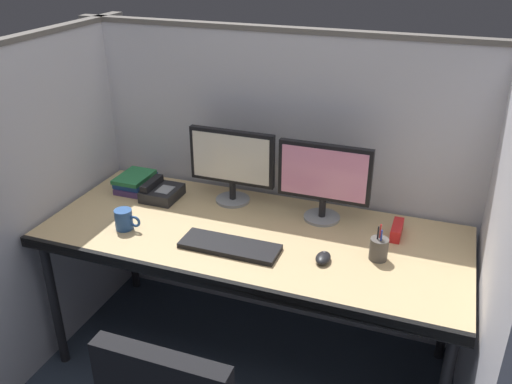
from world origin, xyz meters
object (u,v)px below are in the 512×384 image
object	(u,v)px
monitor_right	(324,177)
computer_mouse	(323,258)
pen_cup	(379,249)
desk	(251,243)
monitor_left	(232,161)
keyboard_main	(230,246)
book_stack	(136,182)
coffee_mug	(124,220)
desk_phone	(161,192)
red_stapler	(397,230)

from	to	relation	value
monitor_right	computer_mouse	bearing A→B (deg)	-75.12
monitor_right	computer_mouse	xyz separation A→B (m)	(0.09, -0.35, -0.20)
monitor_right	pen_cup	bearing A→B (deg)	-40.30
desk	monitor_left	bearing A→B (deg)	126.69
keyboard_main	book_stack	world-z (taller)	book_stack
keyboard_main	book_stack	size ratio (longest dim) A/B	1.93
keyboard_main	desk	bearing A→B (deg)	74.19
coffee_mug	desk_phone	world-z (taller)	coffee_mug
monitor_left	red_stapler	world-z (taller)	monitor_left
red_stapler	desk_phone	bearing A→B (deg)	-178.48
monitor_left	pen_cup	size ratio (longest dim) A/B	2.74
coffee_mug	monitor_right	bearing A→B (deg)	26.12
desk	pen_cup	bearing A→B (deg)	-1.11
book_stack	desk_phone	xyz separation A→B (m)	(0.18, -0.05, -0.01)
keyboard_main	monitor_left	bearing A→B (deg)	110.91
monitor_right	red_stapler	distance (m)	0.40
keyboard_main	monitor_right	bearing A→B (deg)	52.24
red_stapler	computer_mouse	bearing A→B (deg)	-128.95
desk	coffee_mug	size ratio (longest dim) A/B	15.08
computer_mouse	monitor_left	bearing A→B (deg)	145.83
monitor_right	pen_cup	xyz separation A→B (m)	(0.30, -0.26, -0.17)
keyboard_main	book_stack	bearing A→B (deg)	151.41
desk_phone	red_stapler	bearing A→B (deg)	1.52
desk_phone	monitor_right	bearing A→B (deg)	4.70
monitor_left	pen_cup	bearing A→B (deg)	-20.18
red_stapler	desk	bearing A→B (deg)	-161.17
book_stack	coffee_mug	world-z (taller)	coffee_mug
monitor_right	book_stack	bearing A→B (deg)	-179.09
book_stack	pen_cup	distance (m)	1.32
pen_cup	desk_phone	size ratio (longest dim) A/B	0.83
monitor_left	computer_mouse	world-z (taller)	monitor_left
pen_cup	book_stack	bearing A→B (deg)	169.52
monitor_left	keyboard_main	distance (m)	0.49
red_stapler	desk_phone	distance (m)	1.17
red_stapler	coffee_mug	world-z (taller)	coffee_mug
desk_phone	pen_cup	bearing A→B (deg)	-9.58
desk	monitor_right	bearing A→B (deg)	43.04
monitor_left	monitor_right	world-z (taller)	same
desk	desk_phone	world-z (taller)	desk_phone
monitor_right	pen_cup	world-z (taller)	monitor_right
desk	pen_cup	size ratio (longest dim) A/B	12.11
desk	red_stapler	world-z (taller)	red_stapler
pen_cup	red_stapler	distance (m)	0.23
monitor_right	keyboard_main	world-z (taller)	monitor_right
keyboard_main	pen_cup	size ratio (longest dim) A/B	2.74
desk	desk_phone	size ratio (longest dim) A/B	10.00
coffee_mug	desk_phone	size ratio (longest dim) A/B	0.66
monitor_left	coffee_mug	world-z (taller)	monitor_left
desk	desk_phone	bearing A→B (deg)	162.22
keyboard_main	red_stapler	world-z (taller)	red_stapler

